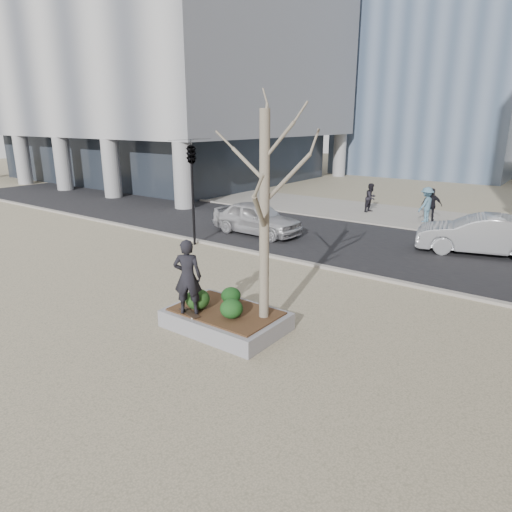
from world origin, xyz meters
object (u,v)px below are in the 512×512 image
Objects in this scene: skateboard at (189,314)px; police_car at (257,218)px; planter at (226,320)px; skateboarder at (188,277)px.

police_car reaches higher than skateboard.
planter is at bearing 64.54° from skateboard.
planter is at bearing -146.39° from police_car.
skateboarder is 10.62m from police_car.
police_car is (-4.80, 9.45, 0.30)m from skateboard.
skateboarder is (-0.62, -0.71, 1.26)m from planter.
planter is 1.56× the size of skateboarder.
skateboard is at bearing 180.00° from skateboarder.
skateboarder is at bearing 0.00° from skateboard.
planter is 1.58m from skateboarder.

